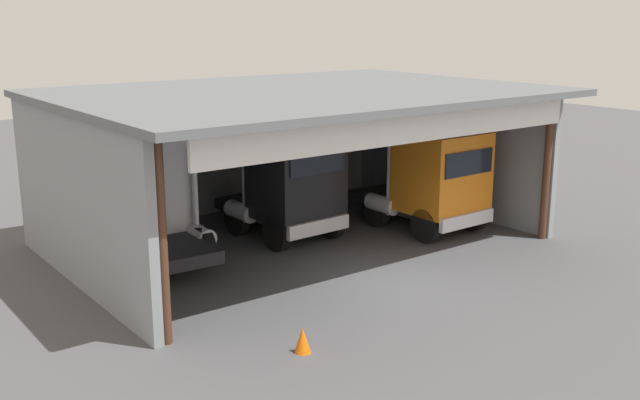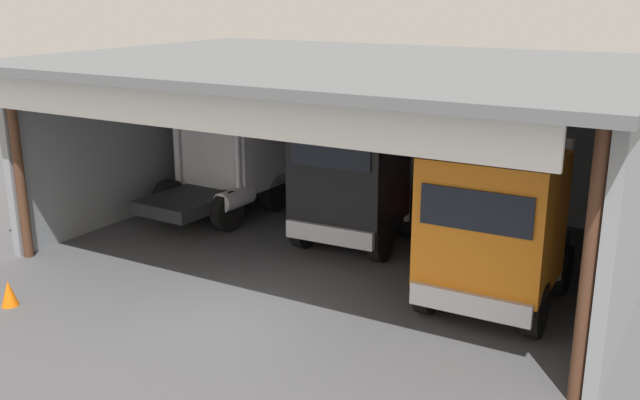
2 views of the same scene
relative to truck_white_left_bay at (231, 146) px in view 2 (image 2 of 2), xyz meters
The scene contains 8 objects.
ground_plane 7.67m from the truck_white_left_bay, 52.55° to the right, with size 80.00×80.00×0.00m, color #4C4C4F.
workshop_shed 4.74m from the truck_white_left_bay, ahead, with size 14.32×10.65×4.87m.
truck_white_left_bay is the anchor object (origin of this frame).
truck_black_center_bay 4.64m from the truck_white_left_bay, 11.59° to the right, with size 2.75×4.70×3.79m.
truck_orange_center_left_bay 9.34m from the truck_white_left_bay, 18.74° to the right, with size 2.69×4.89×3.58m.
oil_drum 3.35m from the truck_white_left_bay, 54.99° to the left, with size 0.58×0.58×0.94m, color #194CB2.
tool_cart 7.40m from the truck_white_left_bay, 20.66° to the left, with size 0.90×0.60×1.00m, color red.
traffic_cone 8.09m from the truck_white_left_bay, 89.92° to the right, with size 0.36×0.36×0.56m, color orange.
Camera 2 is at (8.16, -10.82, 6.38)m, focal length 40.22 mm.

